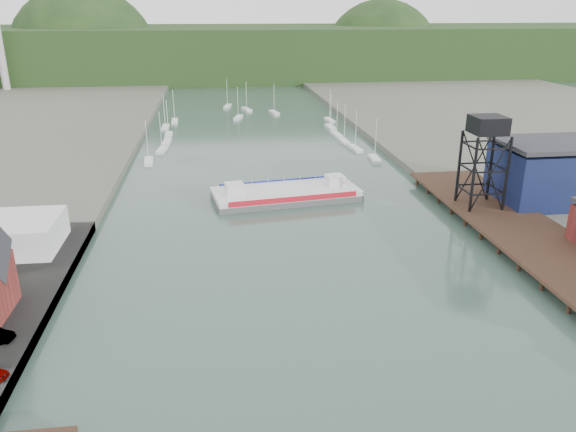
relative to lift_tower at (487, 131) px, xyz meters
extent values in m
cube|color=black|center=(2.00, -13.00, -13.75)|extent=(14.00, 70.00, 0.50)
cylinder|color=black|center=(-4.00, -13.00, -14.85)|extent=(0.60, 0.60, 2.20)
cylinder|color=black|center=(8.00, -13.00, -14.85)|extent=(0.60, 0.60, 2.20)
cylinder|color=black|center=(-3.00, -3.00, -7.00)|extent=(0.50, 0.50, 13.00)
cylinder|color=black|center=(3.00, -3.00, -7.00)|extent=(0.50, 0.50, 13.00)
cylinder|color=black|center=(-3.00, 3.00, -7.00)|extent=(0.50, 0.50, 13.00)
cylinder|color=black|center=(3.00, 3.00, -7.00)|extent=(0.50, 0.50, 13.00)
cube|color=black|center=(0.00, 0.00, 1.00)|extent=(5.50, 5.50, 3.00)
cube|color=#0B1533|center=(15.00, 2.00, -9.05)|extent=(20.00, 14.00, 10.00)
cube|color=#2D2D33|center=(15.00, 2.00, -3.15)|extent=(20.50, 14.50, 0.80)
cube|color=silver|center=(-62.54, 45.89, -15.30)|extent=(2.67, 7.65, 0.90)
cube|color=silver|center=(-60.28, 57.30, -15.30)|extent=(2.81, 7.67, 0.90)
cube|color=silver|center=(-59.71, 66.17, -15.30)|extent=(2.35, 7.59, 0.90)
cube|color=silver|center=(-59.81, 76.09, -15.30)|extent=(2.01, 7.50, 0.90)
cube|color=silver|center=(-61.64, 88.33, -15.30)|extent=(2.00, 7.50, 0.90)
cube|color=silver|center=(-59.32, 98.17, -15.30)|extent=(2.16, 7.54, 0.90)
cube|color=silver|center=(-7.44, 41.03, -15.30)|extent=(2.53, 7.62, 0.90)
cube|color=silver|center=(-9.54, 52.51, -15.30)|extent=(2.76, 7.67, 0.90)
cube|color=silver|center=(-10.54, 61.29, -15.30)|extent=(2.22, 7.56, 0.90)
cube|color=silver|center=(-10.73, 70.28, -15.30)|extent=(2.18, 7.54, 0.90)
cube|color=silver|center=(-10.33, 81.38, -15.30)|extent=(2.46, 7.61, 0.90)
cube|color=silver|center=(-8.22, 92.99, -15.30)|extent=(2.48, 7.61, 0.90)
cube|color=silver|center=(-38.16, 102.00, -15.30)|extent=(3.78, 7.76, 0.90)
cube|color=silver|center=(-24.96, 110.00, -15.30)|extent=(3.31, 7.74, 0.90)
cube|color=silver|center=(-34.34, 118.00, -15.30)|extent=(3.76, 7.76, 0.90)
cube|color=silver|center=(-41.11, 126.00, -15.30)|extent=(3.40, 7.74, 0.90)
cube|color=black|center=(-35.00, 242.00, -3.65)|extent=(500.00, 120.00, 28.00)
sphere|color=black|center=(-115.00, 242.00, -7.65)|extent=(80.00, 80.00, 80.00)
sphere|color=black|center=(55.00, 252.00, -9.65)|extent=(70.00, 70.00, 70.00)
cube|color=#515154|center=(-32.93, 14.27, -15.08)|extent=(29.59, 15.26, 1.13)
cube|color=silver|center=(-32.93, 14.27, -14.07)|extent=(29.59, 15.26, 0.90)
cube|color=red|center=(-32.11, 8.62, -13.84)|extent=(24.63, 3.75, 1.02)
cube|color=navy|center=(-33.76, 19.91, -13.84)|extent=(24.63, 3.75, 1.02)
cube|color=silver|center=(-43.00, 12.80, -12.71)|extent=(3.84, 3.84, 2.26)
cube|color=silver|center=(-22.87, 15.73, -12.71)|extent=(3.84, 3.84, 2.26)
camera|label=1|loc=(-46.17, -89.71, 19.56)|focal=35.00mm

